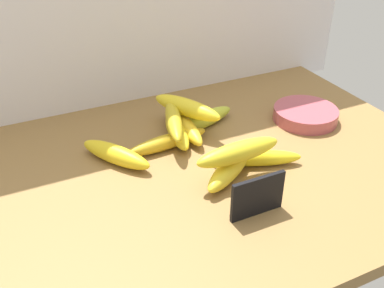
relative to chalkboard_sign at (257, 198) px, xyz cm
name	(u,v)px	position (x,y,z in cm)	size (l,w,h in cm)	color
counter_top	(204,172)	(-1.77, 17.97, -5.36)	(110.00, 76.00, 3.00)	olive
chalkboard_sign	(257,198)	(0.00, 0.00, 0.00)	(11.00, 1.80, 8.40)	black
fruit_bowl	(305,114)	(31.27, 25.66, -2.21)	(16.40, 16.40, 3.29)	#A34852
banana_0	(184,125)	(0.36, 33.50, -1.75)	(20.21, 4.21, 4.21)	gold
banana_1	(116,154)	(-18.71, 27.84, -1.73)	(18.30, 4.26, 4.26)	yellow
banana_2	(202,120)	(5.31, 33.67, -1.82)	(19.78, 4.08, 4.08)	#AFBA31
banana_3	(230,168)	(1.40, 12.38, -1.67)	(18.23, 4.37, 4.37)	yellow
banana_4	(167,142)	(-6.21, 28.39, -2.07)	(20.83, 3.57, 3.57)	gold
banana_5	(257,158)	(8.83, 13.67, -2.07)	(19.57, 3.58, 3.58)	yellow
banana_6	(177,132)	(-2.54, 31.12, -1.83)	(16.09, 4.06, 4.06)	yellow
banana_7	(238,152)	(2.52, 11.36, 2.66)	(19.28, 4.29, 4.29)	yellow
banana_8	(174,120)	(-3.49, 30.76, 1.97)	(19.55, 3.53, 3.53)	gold
banana_9	(187,108)	(1.41, 33.98, 2.52)	(19.15, 4.33, 4.33)	yellow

